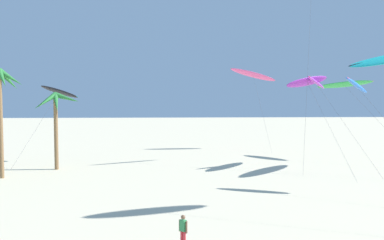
{
  "coord_description": "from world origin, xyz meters",
  "views": [
    {
      "loc": [
        -2.33,
        4.35,
        7.07
      ],
      "look_at": [
        -1.39,
        22.33,
        6.08
      ],
      "focal_mm": 35.53,
      "sensor_mm": 36.0,
      "label": 1
    }
  ],
  "objects": [
    {
      "name": "flying_kite_11",
      "position": [
        11.8,
        43.49,
        8.92
      ],
      "size": [
        5.4,
        9.72,
        9.92
      ],
      "color": "purple",
      "rests_on": "ground"
    },
    {
      "name": "palm_tree_2",
      "position": [
        -17.6,
        38.94,
        8.02
      ],
      "size": [
        4.16,
        4.01,
        9.84
      ],
      "color": "olive",
      "rests_on": "ground"
    },
    {
      "name": "palm_tree_3",
      "position": [
        -13.95,
        42.91,
        6.37
      ],
      "size": [
        4.73,
        4.54,
        7.79
      ],
      "color": "olive",
      "rests_on": "ground"
    },
    {
      "name": "flying_kite_4",
      "position": [
        12.8,
        43.57,
        8.82
      ],
      "size": [
        5.75,
        9.84,
        9.74
      ],
      "color": "purple",
      "rests_on": "ground"
    },
    {
      "name": "flying_kite_3",
      "position": [
        15.96,
        41.12,
        8.42
      ],
      "size": [
        6.51,
        11.15,
        9.56
      ],
      "color": "blue",
      "rests_on": "ground"
    },
    {
      "name": "person_foreground_walker",
      "position": [
        -1.83,
        21.83,
        0.91
      ],
      "size": [
        0.4,
        0.38,
        1.66
      ],
      "color": "red",
      "rests_on": "ground"
    },
    {
      "name": "flying_kite_6",
      "position": [
        -15.4,
        49.06,
        7.95
      ],
      "size": [
        5.67,
        7.72,
        9.03
      ],
      "color": "black",
      "rests_on": "ground"
    },
    {
      "name": "flying_kite_2",
      "position": [
        9.22,
        58.15,
        10.55
      ],
      "size": [
        6.74,
        5.5,
        11.79
      ],
      "color": "#EA5193",
      "rests_on": "ground"
    },
    {
      "name": "flying_kite_0",
      "position": [
        18.43,
        49.27,
        8.85
      ],
      "size": [
        6.84,
        12.42,
        9.54
      ],
      "color": "green",
      "rests_on": "ground"
    }
  ]
}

